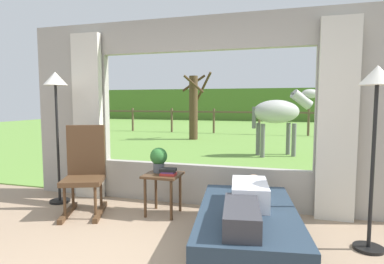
{
  "coord_description": "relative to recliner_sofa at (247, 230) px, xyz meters",
  "views": [
    {
      "loc": [
        1.11,
        -2.0,
        1.42
      ],
      "look_at": [
        0.0,
        1.8,
        1.05
      ],
      "focal_mm": 30.19,
      "sensor_mm": 36.0,
      "label": 1
    }
  ],
  "objects": [
    {
      "name": "pasture_fence_line",
      "position": [
        -0.79,
        11.14,
        0.53
      ],
      "size": [
        16.1,
        0.1,
        1.1
      ],
      "color": "brown",
      "rests_on": "outdoor_pasture_lawn"
    },
    {
      "name": "recliner_sofa",
      "position": [
        0.0,
        0.0,
        0.0
      ],
      "size": [
        1.14,
        1.81,
        0.42
      ],
      "rotation": [
        0.0,
        0.0,
        0.15
      ],
      "color": "black",
      "rests_on": "ground_plane"
    },
    {
      "name": "floor_lamp_left",
      "position": [
        -2.74,
        0.8,
        1.26
      ],
      "size": [
        0.32,
        0.32,
        1.83
      ],
      "color": "black",
      "rests_on": "ground_plane"
    },
    {
      "name": "outdoor_pasture_lawn",
      "position": [
        -0.79,
        12.19,
        -0.21
      ],
      "size": [
        36.0,
        21.68,
        0.02
      ],
      "primitive_type": "cube",
      "color": "olive",
      "rests_on": "ground_plane"
    },
    {
      "name": "floor_lamp_right",
      "position": [
        1.12,
        0.38,
        1.2
      ],
      "size": [
        0.32,
        0.32,
        1.76
      ],
      "color": "black",
      "rests_on": "ground_plane"
    },
    {
      "name": "book_stack",
      "position": [
        -1.05,
        0.7,
        0.34
      ],
      "size": [
        0.21,
        0.16,
        0.08
      ],
      "color": "#B22D28",
      "rests_on": "side_table"
    },
    {
      "name": "pasture_tree",
      "position": [
        -2.99,
        8.58,
        1.06
      ],
      "size": [
        1.19,
        1.14,
        2.51
      ],
      "color": "#4C3823",
      "rests_on": "outdoor_pasture_lawn"
    },
    {
      "name": "rocking_chair",
      "position": [
        -2.14,
        0.55,
        0.33
      ],
      "size": [
        0.68,
        0.8,
        1.12
      ],
      "rotation": [
        0.0,
        0.0,
        0.38
      ],
      "color": "#4C331E",
      "rests_on": "ground_plane"
    },
    {
      "name": "side_table",
      "position": [
        -1.15,
        0.75,
        0.21
      ],
      "size": [
        0.44,
        0.44,
        0.52
      ],
      "color": "#4C331E",
      "rests_on": "ground_plane"
    },
    {
      "name": "back_wall_with_window",
      "position": [
        -0.79,
        1.29,
        1.03
      ],
      "size": [
        5.2,
        0.12,
        2.55
      ],
      "color": "#9E998E",
      "rests_on": "ground_plane"
    },
    {
      "name": "reclining_person",
      "position": [
        0.0,
        -0.05,
        0.3
      ],
      "size": [
        0.42,
        1.44,
        0.22
      ],
      "rotation": [
        0.0,
        0.0,
        0.15
      ],
      "color": "silver",
      "rests_on": "recliner_sofa"
    },
    {
      "name": "distant_hill_ridge",
      "position": [
        -0.79,
        22.03,
        0.98
      ],
      "size": [
        36.0,
        2.0,
        2.4
      ],
      "primitive_type": "cube",
      "color": "#4D732B",
      "rests_on": "ground_plane"
    },
    {
      "name": "curtain_panel_right",
      "position": [
        0.9,
        1.15,
        0.98
      ],
      "size": [
        0.44,
        0.1,
        2.4
      ],
      "primitive_type": "cube",
      "color": "beige",
      "rests_on": "ground_plane"
    },
    {
      "name": "curtain_panel_left",
      "position": [
        -2.48,
        1.15,
        0.98
      ],
      "size": [
        0.44,
        0.1,
        2.4
      ],
      "primitive_type": "cube",
      "color": "beige",
      "rests_on": "ground_plane"
    },
    {
      "name": "potted_plant",
      "position": [
        -1.23,
        0.81,
        0.48
      ],
      "size": [
        0.22,
        0.22,
        0.32
      ],
      "color": "#4C5156",
      "rests_on": "side_table"
    },
    {
      "name": "horse",
      "position": [
        0.15,
        5.65,
        0.94
      ],
      "size": [
        1.77,
        1.11,
        1.73
      ],
      "rotation": [
        0.0,
        0.0,
        -1.13
      ],
      "color": "#B2B2AD",
      "rests_on": "outdoor_pasture_lawn"
    }
  ]
}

